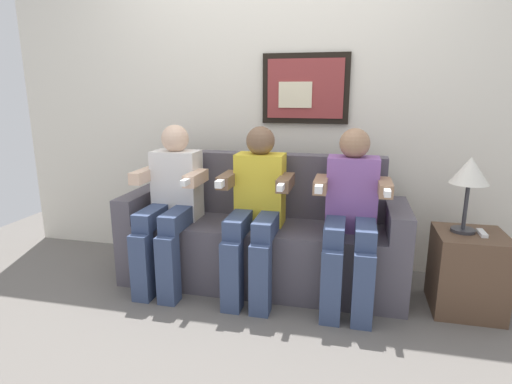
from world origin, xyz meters
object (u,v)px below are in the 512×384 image
Objects in this scene: person_in_middle at (256,206)px; side_table_right at (467,272)px; table_lamp at (470,174)px; spare_remote_on_table at (482,233)px; couch at (262,239)px; person_on_left at (171,200)px; person_on_right at (351,212)px.

person_in_middle is 1.37m from side_table_right.
table_lamp reaches higher than spare_remote_on_table.
table_lamp is (1.27, -0.09, 0.55)m from couch.
spare_remote_on_table is (1.37, 0.05, -0.10)m from person_in_middle.
person_on_left is 1.98m from spare_remote_on_table.
spare_remote_on_table is at bearing -4.81° from couch.
person_in_middle is at bearing 180.00° from person_on_right.
side_table_right is (0.72, 0.06, -0.36)m from person_on_right.
side_table_right is 0.61m from table_lamp.
person_in_middle is at bearing -0.04° from person_on_left.
table_lamp reaches higher than couch.
person_on_left reaches higher than side_table_right.
spare_remote_on_table is at bearing 1.50° from person_on_left.
couch is 0.69m from person_on_right.
person_in_middle is 1.30m from table_lamp.
couch is at bearing 176.10° from table_lamp.
person_on_left is 8.54× the size of spare_remote_on_table.
table_lamp is at bearing 3.64° from person_in_middle.
side_table_right is at bearing -21.58° from table_lamp.
person_on_left is at bearing -164.51° from couch.
side_table_right is at bearing 4.90° from person_on_right.
couch is 1.39m from table_lamp.
table_lamp is (1.87, 0.08, 0.25)m from person_on_left.
table_lamp is at bearing 6.90° from person_on_right.
person_in_middle reaches higher than side_table_right.
person_on_left is 2.22× the size of side_table_right.
person_on_right is at bearing -15.52° from couch.
table_lamp reaches higher than side_table_right.
person_on_left is at bearing -177.54° from table_lamp.
person_on_left reaches higher than couch.
side_table_right is at bearing 169.55° from spare_remote_on_table.
couch is at bearing 175.19° from spare_remote_on_table.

